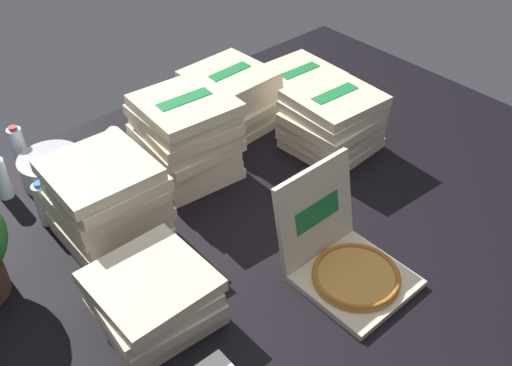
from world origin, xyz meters
TOP-DOWN VIEW (x-y plane):
  - ground_plane at (0.00, 0.00)m, footprint 3.20×2.40m
  - open_pizza_box at (-0.01, -0.40)m, footprint 0.38×0.46m
  - pizza_stack_left_near at (0.34, 0.68)m, footprint 0.42×0.42m
  - pizza_stack_right_far at (-0.54, 0.38)m, footprint 0.41×0.40m
  - pizza_stack_right_near at (0.82, 0.66)m, footprint 0.41×0.40m
  - pizza_stack_center_far at (0.57, 0.20)m, footprint 0.42×0.40m
  - pizza_stack_center_near at (-0.07, 0.49)m, footprint 0.43×0.43m
  - pizza_stack_left_far at (-0.66, -0.09)m, footprint 0.41×0.42m
  - ice_bucket at (-0.56, 0.87)m, footprint 0.29×0.29m
  - water_bottle_0 at (-0.71, 0.62)m, footprint 0.07×0.07m
  - water_bottle_1 at (-0.62, 1.08)m, footprint 0.07×0.07m
  - water_bottle_2 at (-0.28, 0.76)m, footprint 0.07×0.07m
  - water_bottle_3 at (-0.78, 0.90)m, footprint 0.07×0.07m
  - water_bottle_4 at (-0.39, 0.63)m, footprint 0.07×0.07m

SIDE VIEW (x-z plane):
  - ground_plane at x=0.00m, z-range -0.02..0.00m
  - ice_bucket at x=-0.56m, z-range 0.00..0.12m
  - pizza_stack_right_near at x=0.82m, z-range 0.00..0.15m
  - open_pizza_box at x=-0.01m, z-range -0.12..0.28m
  - water_bottle_0 at x=-0.71m, z-range -0.01..0.20m
  - water_bottle_1 at x=-0.62m, z-range -0.01..0.20m
  - water_bottle_2 at x=-0.28m, z-range -0.01..0.20m
  - water_bottle_3 at x=-0.78m, z-range -0.01..0.20m
  - water_bottle_4 at x=-0.39m, z-range -0.01..0.20m
  - pizza_stack_left_far at x=-0.66m, z-range 0.00..0.20m
  - pizza_stack_left_near at x=0.34m, z-range 0.00..0.30m
  - pizza_stack_center_far at x=0.57m, z-range 0.00..0.30m
  - pizza_stack_right_far at x=-0.54m, z-range 0.00..0.35m
  - pizza_stack_center_near at x=-0.07m, z-range 0.00..0.40m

